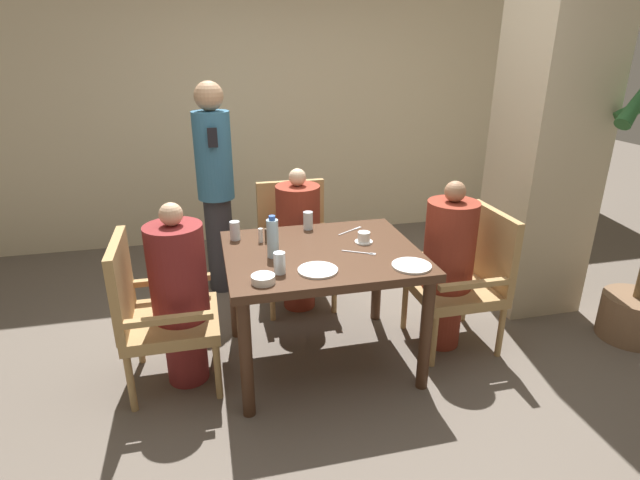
{
  "coord_description": "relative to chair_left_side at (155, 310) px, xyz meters",
  "views": [
    {
      "loc": [
        -0.64,
        -2.64,
        1.89
      ],
      "look_at": [
        0.0,
        0.05,
        0.8
      ],
      "focal_mm": 28.0,
      "sensor_mm": 36.0,
      "label": 1
    }
  ],
  "objects": [
    {
      "name": "ground_plane",
      "position": [
        0.98,
        0.0,
        -0.49
      ],
      "size": [
        16.0,
        16.0,
        0.0
      ],
      "primitive_type": "plane",
      "color": "#60564C"
    },
    {
      "name": "wall_back",
      "position": [
        0.98,
        2.35,
        0.91
      ],
      "size": [
        8.0,
        0.06,
        2.8
      ],
      "color": "beige",
      "rests_on": "ground_plane"
    },
    {
      "name": "pillar_stone",
      "position": [
        2.73,
        0.44,
        0.86
      ],
      "size": [
        0.59,
        0.59,
        2.7
      ],
      "color": "#BCAD8E",
      "rests_on": "ground_plane"
    },
    {
      "name": "dining_table",
      "position": [
        0.98,
        0.0,
        0.17
      ],
      "size": [
        1.14,
        0.94,
        0.75
      ],
      "color": "#422819",
      "rests_on": "ground_plane"
    },
    {
      "name": "chair_left_side",
      "position": [
        0.0,
        0.0,
        0.0
      ],
      "size": [
        0.53,
        0.53,
        0.92
      ],
      "color": "#A88451",
      "rests_on": "ground_plane"
    },
    {
      "name": "diner_in_left_chair",
      "position": [
        0.15,
        0.0,
        0.08
      ],
      "size": [
        0.32,
        0.32,
        1.11
      ],
      "color": "maroon",
      "rests_on": "ground_plane"
    },
    {
      "name": "chair_far_side",
      "position": [
        0.98,
        0.88,
        0.0
      ],
      "size": [
        0.53,
        0.53,
        0.92
      ],
      "color": "#A88451",
      "rests_on": "ground_plane"
    },
    {
      "name": "diner_in_far_chair",
      "position": [
        0.98,
        0.73,
        0.07
      ],
      "size": [
        0.32,
        0.32,
        1.08
      ],
      "color": "maroon",
      "rests_on": "ground_plane"
    },
    {
      "name": "chair_right_side",
      "position": [
        1.95,
        0.0,
        0.0
      ],
      "size": [
        0.53,
        0.53,
        0.92
      ],
      "color": "#A88451",
      "rests_on": "ground_plane"
    },
    {
      "name": "diner_in_right_chair",
      "position": [
        1.81,
        0.0,
        0.09
      ],
      "size": [
        0.32,
        0.32,
        1.13
      ],
      "color": "maroon",
      "rests_on": "ground_plane"
    },
    {
      "name": "standing_host",
      "position": [
        0.42,
        1.18,
        0.4
      ],
      "size": [
        0.28,
        0.32,
        1.65
      ],
      "color": "#2D2D33",
      "rests_on": "ground_plane"
    },
    {
      "name": "plate_main_left",
      "position": [
        1.4,
        -0.34,
        0.28
      ],
      "size": [
        0.22,
        0.22,
        0.01
      ],
      "color": "white",
      "rests_on": "dining_table"
    },
    {
      "name": "plate_main_right",
      "position": [
        0.89,
        -0.27,
        0.28
      ],
      "size": [
        0.22,
        0.22,
        0.01
      ],
      "color": "white",
      "rests_on": "dining_table"
    },
    {
      "name": "teacup_with_saucer",
      "position": [
        1.26,
        0.07,
        0.3
      ],
      "size": [
        0.11,
        0.11,
        0.07
      ],
      "color": "white",
      "rests_on": "dining_table"
    },
    {
      "name": "bowl_small",
      "position": [
        0.58,
        -0.35,
        0.29
      ],
      "size": [
        0.12,
        0.12,
        0.04
      ],
      "color": "white",
      "rests_on": "dining_table"
    },
    {
      "name": "water_bottle",
      "position": [
        0.68,
        -0.02,
        0.39
      ],
      "size": [
        0.07,
        0.07,
        0.25
      ],
      "color": "#A3C6DB",
      "rests_on": "dining_table"
    },
    {
      "name": "glass_tall_near",
      "position": [
        0.97,
        0.38,
        0.33
      ],
      "size": [
        0.06,
        0.06,
        0.12
      ],
      "color": "silver",
      "rests_on": "dining_table"
    },
    {
      "name": "glass_tall_mid",
      "position": [
        0.69,
        -0.25,
        0.33
      ],
      "size": [
        0.06,
        0.06,
        0.12
      ],
      "color": "silver",
      "rests_on": "dining_table"
    },
    {
      "name": "glass_tall_far",
      "position": [
        0.49,
        0.3,
        0.33
      ],
      "size": [
        0.06,
        0.06,
        0.12
      ],
      "color": "silver",
      "rests_on": "dining_table"
    },
    {
      "name": "salt_shaker",
      "position": [
        0.64,
        0.22,
        0.31
      ],
      "size": [
        0.03,
        0.03,
        0.09
      ],
      "color": "white",
      "rests_on": "dining_table"
    },
    {
      "name": "pepper_shaker",
      "position": [
        0.68,
        0.22,
        0.31
      ],
      "size": [
        0.03,
        0.03,
        0.08
      ],
      "color": "#4C3D2D",
      "rests_on": "dining_table"
    },
    {
      "name": "fork_beside_plate",
      "position": [
        1.2,
        -0.09,
        0.27
      ],
      "size": [
        0.18,
        0.12,
        0.0
      ],
      "color": "silver",
      "rests_on": "dining_table"
    },
    {
      "name": "knife_beside_plate",
      "position": [
        1.24,
        0.29,
        0.27
      ],
      "size": [
        0.19,
        0.12,
        0.0
      ],
      "color": "silver",
      "rests_on": "dining_table"
    }
  ]
}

